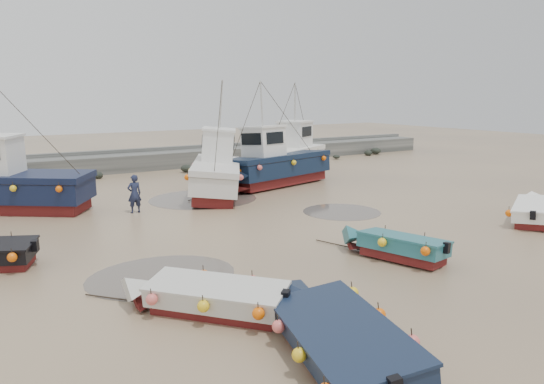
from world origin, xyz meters
The scene contains 14 objects.
ground centered at (0.00, 0.00, 0.00)m, with size 120.00×120.00×0.00m, color tan.
seawall centered at (0.05, 21.99, 0.63)m, with size 60.00×4.92×1.50m.
puddle_a centered at (-4.24, -0.61, 0.00)m, with size 4.64×4.64×0.01m, color #574E46.
puddle_b centered at (6.23, 3.33, 0.00)m, with size 3.67×3.67×0.01m, color #574E46.
puddle_d centered at (2.00, 9.70, 0.00)m, with size 5.76×5.76×0.01m, color #574E46.
dinghy_0 centered at (-4.31, -3.86, 0.55)m, with size 4.23×4.89×1.43m.
dinghy_1 centered at (-2.83, -7.39, 0.54)m, with size 3.29×6.64×1.43m.
dinghy_2 centered at (3.07, -3.15, 0.57)m, with size 2.30×5.03×1.43m.
dinghy_3 centered at (12.51, -2.54, 0.54)m, with size 6.13×3.88×1.43m.
cabin_boat_0 centered at (-7.14, 11.96, 1.35)m, with size 8.64×6.83×6.22m.
cabin_boat_1 centered at (3.13, 10.52, 1.34)m, with size 6.08×9.54×6.22m.
cabin_boat_2 centered at (7.08, 11.06, 1.32)m, with size 10.58×4.77×6.22m.
cabin_boat_3 centered at (11.30, 14.69, 1.37)m, with size 8.88×5.86×6.22m.
person centered at (-2.11, 8.40, 0.00)m, with size 0.66×0.43×1.82m, color #1C223D.
Camera 1 is at (-9.73, -15.61, 5.57)m, focal length 35.00 mm.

